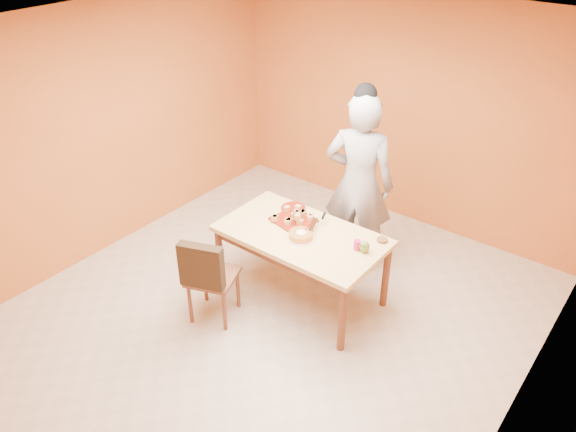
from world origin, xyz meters
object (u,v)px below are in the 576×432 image
Objects in this scene: dining_chair at (211,275)px; egg_ornament at (364,246)px; checker_tin at (382,240)px; pastry_platter at (293,220)px; red_dinner_plate at (293,208)px; sponge_cake at (301,235)px; person at (359,184)px; magenta_glass at (357,245)px; dining_table at (301,241)px.

dining_chair is 7.70× the size of egg_ornament.
egg_ornament is at bearing -99.70° from checker_tin.
checker_tin is (0.88, 0.21, 0.00)m from pastry_platter.
checker_tin is at bearing 22.59° from dining_chair.
sponge_cake is at bearing -45.41° from red_dinner_plate.
sponge_cake is 2.39× the size of checker_tin.
dining_chair is 2.61× the size of pastry_platter.
person is at bearing 85.40° from sponge_cake.
sponge_cake is 0.61m from egg_ornament.
checker_tin is at bearing 64.96° from magenta_glass.
person is 5.43× the size of pastry_platter.
person is 7.76× the size of red_dinner_plate.
magenta_glass is 0.28m from checker_tin.
magenta_glass is at bearing 102.93° from person.
egg_ornament is (1.13, 0.86, 0.33)m from dining_chair.
pastry_platter is 0.84m from egg_ornament.
red_dinner_plate is 2.64× the size of magenta_glass.
dining_table is 0.92m from dining_chair.
magenta_glass is (0.90, -0.23, 0.04)m from red_dinner_plate.
checker_tin is at bearing 90.17° from egg_ornament.
pastry_platter is (0.29, 0.90, 0.28)m from dining_chair.
magenta_glass is at bearing -3.13° from pastry_platter.
red_dinner_plate is at bearing 134.59° from sponge_cake.
pastry_platter is (-0.32, -0.68, -0.21)m from person.
person is (0.12, 0.82, 0.32)m from dining_table.
checker_tin is at bearing 13.56° from pastry_platter.
egg_ornament is at bearing -13.05° from red_dinner_plate.
person is at bearing 81.54° from dining_table.
dining_table is 0.81× the size of person.
pastry_platter is at bearing 51.23° from dining_chair.
egg_ornament reaches higher than red_dinner_plate.
egg_ornament reaches higher than sponge_cake.
dining_table is 0.48m from red_dinner_plate.
dining_chair is at bearing -97.78° from red_dinner_plate.
person is 0.72m from red_dinner_plate.
pastry_platter is 0.76m from magenta_glass.
egg_ornament reaches higher than pastry_platter.
person is 20.49× the size of magenta_glass.
sponge_cake is at bearing -161.46° from magenta_glass.
dining_chair is 9.56× the size of checker_tin.
egg_ornament is at bearing -2.82° from pastry_platter.
egg_ornament is (0.84, -0.04, 0.05)m from pastry_platter.
person is 0.76m from checker_tin.
dining_table is at bearing -34.33° from pastry_platter.
checker_tin is at bearing 27.24° from dining_table.
person reaches higher than sponge_cake.
dining_table is at bearing 63.33° from person.
checker_tin is (0.68, 0.35, 0.11)m from dining_table.
pastry_platter is at bearing 46.49° from person.
pastry_platter is 3.77× the size of magenta_glass.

